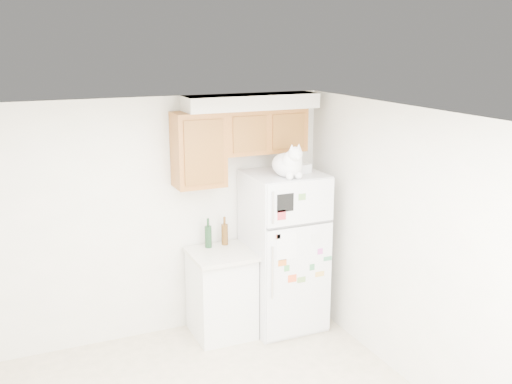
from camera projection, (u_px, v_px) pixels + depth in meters
room_shell at (219, 228)px, 4.49m from camera, size 3.84×4.04×2.52m
refrigerator at (284, 251)px, 6.38m from camera, size 0.76×0.78×1.70m
base_counter at (221, 293)px, 6.27m from camera, size 0.64×0.64×0.92m
cat at (289, 164)px, 5.97m from camera, size 0.35×0.52×0.36m
storage_box_back at (292, 166)px, 6.28m from camera, size 0.20×0.17×0.10m
storage_box_front at (303, 168)px, 6.19m from camera, size 0.17×0.15×0.09m
bottle_green at (208, 233)px, 6.25m from camera, size 0.07×0.07×0.32m
bottle_amber at (225, 231)px, 6.33m from camera, size 0.07×0.07×0.31m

